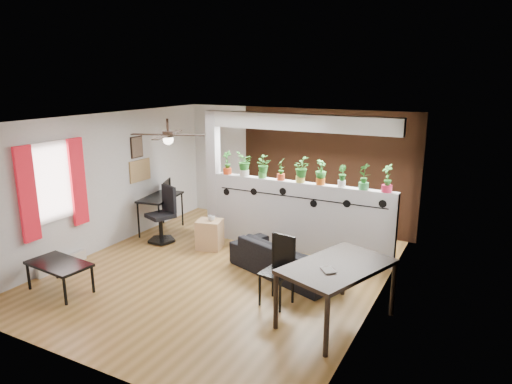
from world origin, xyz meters
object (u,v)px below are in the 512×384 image
(potted_plant_4, at_px, (301,169))
(computer_desk, at_px, (160,200))
(potted_plant_7, at_px, (364,175))
(potted_plant_8, at_px, (387,177))
(office_chair, at_px, (164,218))
(folding_chair, at_px, (280,264))
(potted_plant_0, at_px, (227,162))
(sofa, at_px, (285,259))
(potted_plant_6, at_px, (342,175))
(cup, at_px, (211,218))
(dining_table, at_px, (337,271))
(potted_plant_2, at_px, (262,166))
(potted_plant_1, at_px, (244,163))
(potted_plant_5, at_px, (321,172))
(ceiling_fan, at_px, (168,136))
(coffee_table, at_px, (59,266))
(potted_plant_3, at_px, (281,169))
(cube_shelf, at_px, (210,234))

(potted_plant_4, xyz_separation_m, computer_desk, (-3.05, -0.34, -0.88))
(potted_plant_7, relative_size, potted_plant_8, 0.97)
(office_chair, bearing_deg, folding_chair, -21.45)
(potted_plant_0, relative_size, folding_chair, 0.46)
(potted_plant_0, bearing_deg, sofa, -32.15)
(potted_plant_0, bearing_deg, potted_plant_6, 0.00)
(potted_plant_6, bearing_deg, potted_plant_7, 0.00)
(potted_plant_4, distance_m, cup, 1.94)
(cup, relative_size, computer_desk, 0.11)
(potted_plant_8, distance_m, dining_table, 2.37)
(cup, relative_size, dining_table, 0.07)
(potted_plant_2, bearing_deg, potted_plant_1, 180.00)
(potted_plant_4, height_order, dining_table, potted_plant_4)
(potted_plant_4, distance_m, sofa, 1.74)
(cup, distance_m, computer_desk, 1.56)
(potted_plant_2, distance_m, potted_plant_5, 1.19)
(ceiling_fan, relative_size, potted_plant_4, 2.58)
(potted_plant_6, bearing_deg, potted_plant_8, 0.00)
(dining_table, relative_size, folding_chair, 1.71)
(ceiling_fan, distance_m, potted_plant_0, 1.94)
(potted_plant_0, xyz_separation_m, potted_plant_2, (0.79, 0.00, -0.02))
(cup, bearing_deg, coffee_table, -112.93)
(potted_plant_2, distance_m, potted_plant_7, 1.98)
(potted_plant_3, bearing_deg, potted_plant_5, 0.00)
(potted_plant_8, xyz_separation_m, folding_chair, (-1.04, -2.04, -1.00))
(cube_shelf, bearing_deg, ceiling_fan, -105.23)
(cube_shelf, relative_size, office_chair, 0.51)
(potted_plant_5, xyz_separation_m, potted_plant_6, (0.40, -0.00, -0.03))
(potted_plant_7, height_order, coffee_table, potted_plant_7)
(potted_plant_7, xyz_separation_m, cube_shelf, (-2.77, -0.69, -1.31))
(sofa, xyz_separation_m, computer_desk, (-3.25, 0.78, 0.43))
(potted_plant_0, height_order, potted_plant_2, potted_plant_0)
(potted_plant_3, xyz_separation_m, potted_plant_6, (1.19, -0.00, -0.01))
(sofa, bearing_deg, computer_desk, 5.95)
(cube_shelf, bearing_deg, office_chair, 171.99)
(potted_plant_4, xyz_separation_m, potted_plant_8, (1.58, 0.00, 0.01))
(potted_plant_4, height_order, computer_desk, potted_plant_4)
(potted_plant_0, relative_size, potted_plant_5, 1.04)
(ceiling_fan, xyz_separation_m, potted_plant_6, (2.39, 1.80, -0.76))
(potted_plant_1, height_order, potted_plant_2, potted_plant_1)
(ceiling_fan, distance_m, potted_plant_6, 3.09)
(potted_plant_6, bearing_deg, cube_shelf, -163.70)
(potted_plant_7, xyz_separation_m, office_chair, (-3.79, -0.81, -1.10))
(cube_shelf, xyz_separation_m, dining_table, (3.03, -1.51, 0.46))
(cup, bearing_deg, potted_plant_4, 24.36)
(sofa, bearing_deg, potted_plant_0, -12.69)
(dining_table, bearing_deg, potted_plant_2, 135.47)
(potted_plant_7, height_order, potted_plant_8, potted_plant_8)
(sofa, distance_m, folding_chair, 1.03)
(potted_plant_0, height_order, cup, potted_plant_0)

